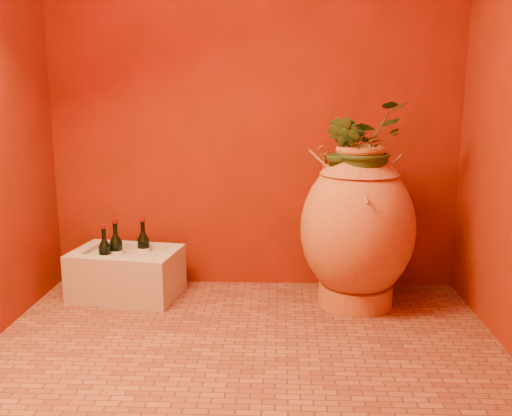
{
  "coord_description": "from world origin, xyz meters",
  "views": [
    {
      "loc": [
        0.17,
        -2.49,
        1.22
      ],
      "look_at": [
        0.04,
        0.35,
        0.63
      ],
      "focal_mm": 40.0,
      "sensor_mm": 36.0,
      "label": 1
    }
  ],
  "objects_px": {
    "amphora": "(357,227)",
    "wall_tap": "(323,157)",
    "wine_bottle_a": "(116,252)",
    "wine_bottle_c": "(105,256)",
    "stone_basin": "(127,274)",
    "wine_bottle_b": "(144,250)"
  },
  "relations": [
    {
      "from": "stone_basin",
      "to": "wine_bottle_c",
      "type": "height_order",
      "value": "wine_bottle_c"
    },
    {
      "from": "amphora",
      "to": "wall_tap",
      "type": "distance_m",
      "value": 0.49
    },
    {
      "from": "wine_bottle_a",
      "to": "wine_bottle_c",
      "type": "bearing_deg",
      "value": -134.16
    },
    {
      "from": "amphora",
      "to": "wine_bottle_c",
      "type": "xyz_separation_m",
      "value": [
        -1.46,
        0.02,
        -0.2
      ]
    },
    {
      "from": "wine_bottle_a",
      "to": "wine_bottle_c",
      "type": "height_order",
      "value": "wine_bottle_a"
    },
    {
      "from": "wine_bottle_a",
      "to": "wine_bottle_c",
      "type": "xyz_separation_m",
      "value": [
        -0.05,
        -0.05,
        -0.01
      ]
    },
    {
      "from": "wine_bottle_a",
      "to": "wine_bottle_c",
      "type": "relative_size",
      "value": 1.08
    },
    {
      "from": "stone_basin",
      "to": "wine_bottle_a",
      "type": "height_order",
      "value": "wine_bottle_a"
    },
    {
      "from": "wine_bottle_b",
      "to": "wine_bottle_c",
      "type": "distance_m",
      "value": 0.23
    },
    {
      "from": "stone_basin",
      "to": "wall_tap",
      "type": "height_order",
      "value": "wall_tap"
    },
    {
      "from": "wall_tap",
      "to": "stone_basin",
      "type": "bearing_deg",
      "value": -170.29
    },
    {
      "from": "wine_bottle_b",
      "to": "wall_tap",
      "type": "xyz_separation_m",
      "value": [
        1.08,
        0.13,
        0.56
      ]
    },
    {
      "from": "wine_bottle_a",
      "to": "wall_tap",
      "type": "height_order",
      "value": "wall_tap"
    },
    {
      "from": "wine_bottle_c",
      "to": "wall_tap",
      "type": "relative_size",
      "value": 1.99
    },
    {
      "from": "wine_bottle_c",
      "to": "wall_tap",
      "type": "distance_m",
      "value": 1.42
    },
    {
      "from": "amphora",
      "to": "stone_basin",
      "type": "bearing_deg",
      "value": 176.81
    },
    {
      "from": "stone_basin",
      "to": "wine_bottle_c",
      "type": "distance_m",
      "value": 0.17
    },
    {
      "from": "amphora",
      "to": "wine_bottle_a",
      "type": "distance_m",
      "value": 1.42
    },
    {
      "from": "wine_bottle_c",
      "to": "wine_bottle_b",
      "type": "bearing_deg",
      "value": 31.77
    },
    {
      "from": "amphora",
      "to": "wall_tap",
      "type": "height_order",
      "value": "amphora"
    },
    {
      "from": "wine_bottle_c",
      "to": "amphora",
      "type": "bearing_deg",
      "value": -0.93
    },
    {
      "from": "stone_basin",
      "to": "wine_bottle_b",
      "type": "bearing_deg",
      "value": 38.4
    }
  ]
}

